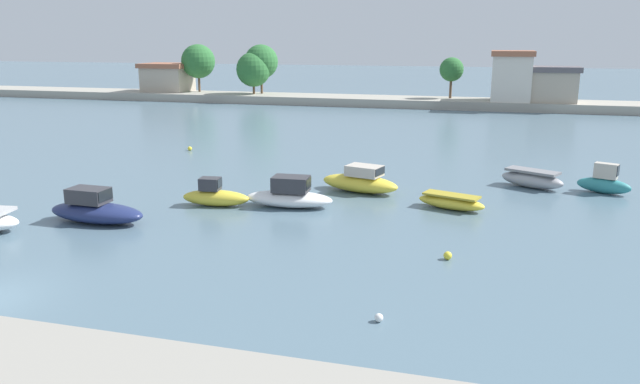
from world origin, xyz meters
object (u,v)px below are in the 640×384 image
(moored_boat_2, at_px, (95,210))
(moored_boat_4, at_px, (290,196))
(mooring_buoy_2, at_px, (379,318))
(moored_boat_7, at_px, (532,179))
(moored_boat_6, at_px, (451,202))
(moored_boat_8, at_px, (604,183))
(mooring_buoy_0, at_px, (190,149))
(moored_boat_5, at_px, (360,181))
(moored_boat_3, at_px, (215,196))
(mooring_buoy_1, at_px, (448,256))

(moored_boat_2, distance_m, moored_boat_4, 10.53)
(mooring_buoy_2, bearing_deg, moored_boat_7, 74.46)
(moored_boat_4, bearing_deg, moored_boat_6, 9.21)
(moored_boat_8, bearing_deg, mooring_buoy_0, -169.47)
(moored_boat_5, distance_m, mooring_buoy_0, 20.07)
(mooring_buoy_2, bearing_deg, moored_boat_8, 64.32)
(moored_boat_5, height_order, moored_boat_6, moored_boat_5)
(moored_boat_4, relative_size, moored_boat_8, 1.55)
(moored_boat_2, distance_m, mooring_buoy_0, 21.16)
(moored_boat_2, height_order, moored_boat_4, moored_boat_2)
(moored_boat_3, height_order, moored_boat_4, moored_boat_4)
(moored_boat_2, bearing_deg, moored_boat_7, 34.06)
(moored_boat_3, bearing_deg, moored_boat_6, 6.64)
(moored_boat_4, bearing_deg, mooring_buoy_0, 129.86)
(moored_boat_3, bearing_deg, mooring_buoy_0, 115.69)
(moored_boat_2, relative_size, mooring_buoy_2, 18.22)
(moored_boat_5, xyz_separation_m, mooring_buoy_1, (6.22, -10.97, -0.49))
(moored_boat_6, distance_m, mooring_buoy_0, 26.35)
(mooring_buoy_0, relative_size, mooring_buoy_2, 1.23)
(mooring_buoy_0, relative_size, mooring_buoy_1, 1.01)
(moored_boat_2, bearing_deg, mooring_buoy_0, 105.68)
(moored_boat_2, xyz_separation_m, moored_boat_7, (22.57, 14.29, -0.10))
(moored_boat_6, xyz_separation_m, mooring_buoy_1, (0.43, -8.44, -0.22))
(moored_boat_3, bearing_deg, moored_boat_2, -140.78)
(moored_boat_6, height_order, mooring_buoy_1, moored_boat_6)
(moored_boat_2, xyz_separation_m, moored_boat_8, (26.82, 13.91, 0.02))
(moored_boat_6, bearing_deg, moored_boat_5, 174.56)
(mooring_buoy_2, bearing_deg, moored_boat_4, 119.79)
(moored_boat_6, bearing_deg, moored_boat_4, -149.27)
(moored_boat_5, xyz_separation_m, moored_boat_7, (10.48, 4.11, -0.12))
(moored_boat_3, distance_m, moored_boat_5, 9.23)
(moored_boat_5, bearing_deg, moored_boat_6, -8.72)
(moored_boat_4, height_order, moored_boat_6, moored_boat_4)
(moored_boat_4, height_order, mooring_buoy_1, moored_boat_4)
(moored_boat_2, distance_m, moored_boat_3, 6.62)
(moored_boat_2, xyz_separation_m, mooring_buoy_0, (-5.11, 20.53, -0.47))
(moored_boat_4, distance_m, moored_boat_6, 9.21)
(moored_boat_4, xyz_separation_m, moored_boat_8, (17.94, 8.27, 0.03))
(moored_boat_2, distance_m, moored_boat_6, 19.44)
(moored_boat_8, distance_m, mooring_buoy_1, 17.00)
(moored_boat_6, relative_size, mooring_buoy_2, 13.62)
(moored_boat_4, xyz_separation_m, moored_boat_6, (8.99, 2.01, -0.24))
(moored_boat_5, bearing_deg, moored_boat_3, -128.65)
(moored_boat_8, height_order, mooring_buoy_2, moored_boat_8)
(moored_boat_5, bearing_deg, moored_boat_7, 36.30)
(moored_boat_7, bearing_deg, moored_boat_3, -124.83)
(moored_boat_2, xyz_separation_m, mooring_buoy_2, (16.47, -7.61, -0.51))
(moored_boat_5, bearing_deg, mooring_buoy_2, -61.26)
(moored_boat_5, bearing_deg, mooring_buoy_1, -45.59)
(moored_boat_7, xyz_separation_m, moored_boat_8, (4.26, -0.38, 0.12))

